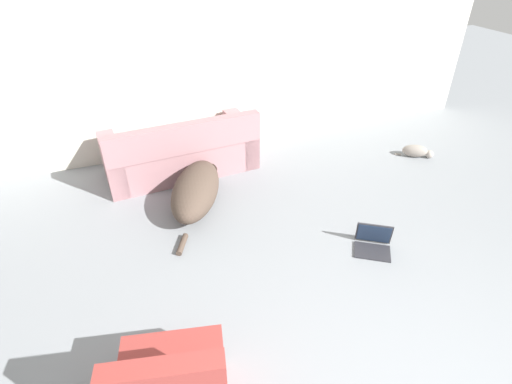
{
  "coord_description": "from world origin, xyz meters",
  "views": [
    {
      "loc": [
        -1.39,
        -0.48,
        2.62
      ],
      "look_at": [
        -0.29,
        2.48,
        0.53
      ],
      "focal_mm": 28.0,
      "sensor_mm": 36.0,
      "label": 1
    }
  ],
  "objects": [
    {
      "name": "wall_back",
      "position": [
        0.0,
        4.61,
        1.21
      ],
      "size": [
        8.0,
        0.06,
        2.43
      ],
      "color": "beige",
      "rests_on": "ground_plane"
    },
    {
      "name": "couch",
      "position": [
        -0.72,
        4.03,
        0.27
      ],
      "size": [
        1.91,
        0.93,
        0.77
      ],
      "rotation": [
        0.0,
        0.0,
        3.22
      ],
      "color": "#A3757A",
      "rests_on": "ground_plane"
    },
    {
      "name": "dog",
      "position": [
        -0.72,
        3.23,
        0.21
      ],
      "size": [
        0.91,
        1.49,
        0.43
      ],
      "rotation": [
        0.0,
        0.0,
        1.13
      ],
      "color": "#4C3D33",
      "rests_on": "ground_plane"
    },
    {
      "name": "cat",
      "position": [
        2.35,
        3.31,
        0.08
      ],
      "size": [
        0.46,
        0.33,
        0.17
      ],
      "rotation": [
        0.0,
        0.0,
        5.74
      ],
      "color": "gray",
      "rests_on": "ground_plane"
    },
    {
      "name": "laptop_open",
      "position": [
        0.72,
        1.92,
        0.08
      ],
      "size": [
        0.44,
        0.42,
        0.25
      ],
      "rotation": [
        0.0,
        0.0,
        -0.57
      ],
      "color": "#2D2D33",
      "rests_on": "ground_plane"
    }
  ]
}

